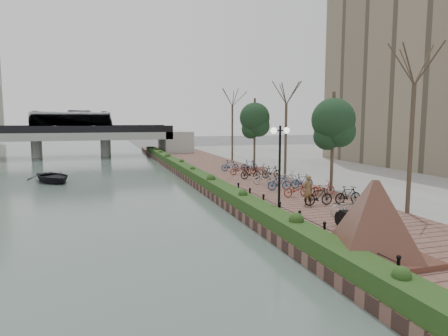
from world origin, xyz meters
name	(u,v)px	position (x,y,z in m)	size (l,w,h in m)	color
ground	(280,249)	(0.00, 0.00, 0.00)	(220.00, 220.00, 0.00)	#59595B
river_water	(4,179)	(-15.00, 25.00, 0.01)	(30.00, 130.00, 0.02)	#42534D
promenade	(234,178)	(4.00, 17.50, 0.25)	(8.00, 75.00, 0.50)	brown
inland_pavement	(391,171)	(20.00, 17.50, 0.25)	(24.00, 75.00, 0.50)	gray
hedge	(188,170)	(0.60, 20.00, 0.80)	(1.10, 56.00, 0.60)	#1C3D16
chain_fence	(289,215)	(1.40, 2.00, 0.85)	(0.10, 14.10, 0.70)	black
granite_monument	(374,219)	(1.97, -3.12, 1.85)	(4.84, 4.84, 2.67)	#4A281F
lamppost	(280,149)	(1.88, 4.13, 3.70)	(1.02, 0.32, 4.39)	black
motorcycle	(348,218)	(3.22, 0.10, 1.04)	(0.54, 1.73, 1.08)	black
pedestrian	(308,191)	(4.00, 4.99, 1.33)	(0.61, 0.40, 1.67)	brown
bicycle_parking	(283,180)	(5.50, 11.14, 0.97)	(2.40, 19.89, 1.00)	#9B9CA0
street_trees	(305,140)	(8.00, 12.68, 3.69)	(3.20, 37.12, 6.80)	#33261E
bridge	(43,133)	(-14.04, 45.00, 3.37)	(36.00, 10.77, 6.50)	#A09F9B
boat	(53,177)	(-10.57, 21.34, 0.49)	(3.22, 4.51, 0.93)	black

